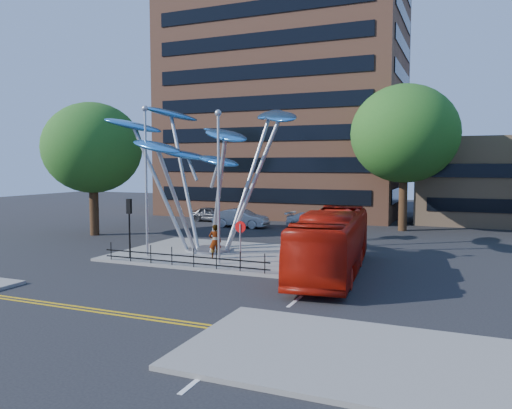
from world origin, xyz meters
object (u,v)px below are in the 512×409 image
at_px(parked_car_mid, 241,218).
at_px(tree_right, 405,134).
at_px(tree_left, 93,148).
at_px(no_entry_sign_island, 240,236).
at_px(leaf_sculpture, 208,143).
at_px(traffic_light_island, 129,216).
at_px(parked_car_left, 212,214).
at_px(parked_car_right, 313,221).
at_px(street_lamp_left, 146,168).
at_px(street_lamp_right, 218,173).
at_px(pedestrian, 215,241).
at_px(red_bus, 332,243).

bearing_deg(parked_car_mid, tree_right, -75.98).
bearing_deg(tree_left, no_entry_sign_island, -25.07).
height_order(leaf_sculpture, traffic_light_island, leaf_sculpture).
xyz_separation_m(parked_car_left, parked_car_right, (10.63, -1.48, -0.02)).
xyz_separation_m(street_lamp_left, parked_car_left, (-5.38, 18.31, -4.64)).
xyz_separation_m(leaf_sculpture, traffic_light_island, (-2.93, -4.18, -4.26)).
height_order(parked_car_left, parked_car_right, parked_car_left).
bearing_deg(street_lamp_right, tree_left, 154.23).
bearing_deg(tree_left, tree_right, 28.61).
height_order(pedestrian, parked_car_mid, pedestrian).
relative_size(tree_left, red_bus, 0.90).
xyz_separation_m(red_bus, pedestrian, (-7.01, 0.75, -0.47)).
relative_size(street_lamp_left, traffic_light_island, 2.57).
xyz_separation_m(tree_left, leaf_sculpture, (11.93, -3.32, 0.08)).
height_order(tree_left, leaf_sculpture, tree_left).
bearing_deg(tree_right, pedestrian, -115.43).
xyz_separation_m(pedestrian, parked_car_left, (-9.46, 17.50, -0.42)).
bearing_deg(street_lamp_right, tree_right, 68.46).
distance_m(street_lamp_left, parked_car_right, 18.24).
relative_size(parked_car_left, parked_car_right, 0.88).
bearing_deg(pedestrian, tree_left, -47.65).
bearing_deg(pedestrian, parked_car_right, -119.08).
height_order(leaf_sculpture, street_lamp_left, leaf_sculpture).
relative_size(tree_right, parked_car_mid, 2.48).
xyz_separation_m(leaf_sculpture, street_lamp_right, (2.57, -3.68, -1.78)).
height_order(tree_right, parked_car_right, tree_right).
distance_m(traffic_light_island, no_entry_sign_island, 7.05).
relative_size(tree_right, street_lamp_left, 1.38).
distance_m(leaf_sculpture, traffic_light_island, 6.65).
bearing_deg(traffic_light_island, pedestrian, 21.53).
bearing_deg(parked_car_right, red_bus, -152.47).
bearing_deg(street_lamp_right, parked_car_right, 89.17).
height_order(leaf_sculpture, street_lamp_right, leaf_sculpture).
distance_m(leaf_sculpture, pedestrian, 6.43).
xyz_separation_m(tree_right, street_lamp_right, (-7.50, -19.00, -2.94)).
height_order(tree_right, tree_left, tree_right).
height_order(red_bus, parked_car_right, red_bus).
height_order(tree_left, red_bus, tree_left).
bearing_deg(traffic_light_island, tree_right, 56.31).
xyz_separation_m(no_entry_sign_island, red_bus, (4.60, 1.04, -0.21)).
bearing_deg(traffic_light_island, red_bus, 5.20).
bearing_deg(parked_car_mid, parked_car_right, -75.42).
xyz_separation_m(street_lamp_left, traffic_light_island, (-0.50, -1.00, -2.74)).
distance_m(tree_right, red_bus, 19.59).
bearing_deg(traffic_light_island, tree_left, 140.19).
relative_size(tree_left, no_entry_sign_island, 4.21).
distance_m(red_bus, parked_car_right, 17.79).
height_order(tree_left, parked_car_right, tree_left).
xyz_separation_m(leaf_sculpture, red_bus, (8.67, -3.13, -5.27)).
distance_m(leaf_sculpture, street_lamp_right, 4.83).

